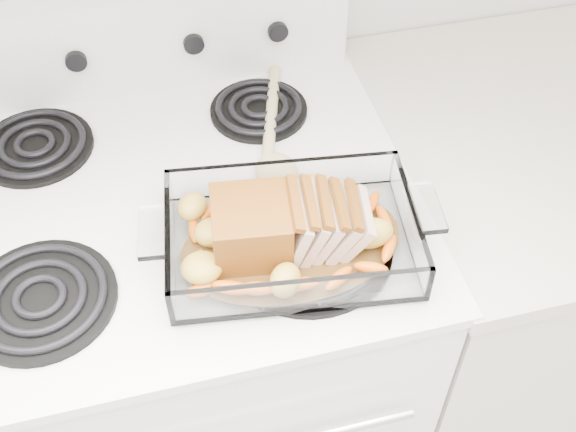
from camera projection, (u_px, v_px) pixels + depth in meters
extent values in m
cube|color=white|center=(193.00, 355.00, 1.48)|extent=(0.76, 0.65, 0.92)
cube|color=white|center=(164.00, 200.00, 1.14)|extent=(0.78, 0.67, 0.02)
cube|color=white|center=(133.00, 41.00, 1.25)|extent=(0.76, 0.06, 0.18)
cylinder|color=black|center=(41.00, 300.00, 0.99)|extent=(0.21, 0.21, 0.01)
cylinder|color=black|center=(307.00, 247.00, 1.05)|extent=(0.25, 0.25, 0.01)
cylinder|color=black|center=(36.00, 147.00, 1.20)|extent=(0.19, 0.19, 0.01)
cylinder|color=black|center=(259.00, 110.00, 1.26)|extent=(0.17, 0.17, 0.01)
cylinder|color=black|center=(76.00, 60.00, 1.22)|extent=(0.04, 0.02, 0.04)
cylinder|color=black|center=(193.00, 43.00, 1.25)|extent=(0.04, 0.02, 0.04)
cylinder|color=black|center=(277.00, 30.00, 1.27)|extent=(0.04, 0.02, 0.04)
cube|color=beige|center=(490.00, 292.00, 1.60)|extent=(0.55, 0.65, 0.90)
cube|color=beige|center=(546.00, 135.00, 1.25)|extent=(0.58, 0.68, 0.03)
cube|color=white|center=(291.00, 246.00, 1.04)|extent=(0.35, 0.23, 0.01)
cube|color=white|center=(313.00, 293.00, 0.94)|extent=(0.35, 0.01, 0.06)
cube|color=white|center=(273.00, 177.00, 1.09)|extent=(0.35, 0.01, 0.06)
cube|color=white|center=(171.00, 254.00, 0.99)|extent=(0.01, 0.23, 0.06)
cube|color=white|center=(405.00, 209.00, 1.05)|extent=(0.01, 0.23, 0.06)
cylinder|color=#493114|center=(291.00, 244.00, 1.04)|extent=(0.20, 0.20, 0.00)
cube|color=brown|center=(252.00, 232.00, 1.00)|extent=(0.11, 0.11, 0.09)
cube|color=tan|center=(295.00, 225.00, 1.01)|extent=(0.04, 0.10, 0.08)
cube|color=tan|center=(309.00, 223.00, 1.01)|extent=(0.04, 0.10, 0.08)
cube|color=tan|center=(323.00, 221.00, 1.02)|extent=(0.05, 0.10, 0.07)
cube|color=tan|center=(337.00, 219.00, 1.02)|extent=(0.05, 0.10, 0.07)
cube|color=tan|center=(351.00, 217.00, 1.03)|extent=(0.05, 0.09, 0.07)
ellipsoid|color=#CE4E0F|center=(212.00, 297.00, 0.97)|extent=(0.05, 0.02, 0.02)
ellipsoid|color=#CE4E0F|center=(374.00, 264.00, 1.01)|extent=(0.05, 0.02, 0.02)
ellipsoid|color=#CE4E0F|center=(378.00, 214.00, 1.07)|extent=(0.05, 0.02, 0.02)
ellipsoid|color=#CE4E0F|center=(193.00, 240.00, 1.03)|extent=(0.05, 0.02, 0.02)
ellipsoid|color=gold|center=(188.00, 219.00, 1.05)|extent=(0.05, 0.05, 0.04)
ellipsoid|color=gold|center=(290.00, 195.00, 1.08)|extent=(0.05, 0.05, 0.04)
ellipsoid|color=gold|center=(369.00, 230.00, 1.03)|extent=(0.05, 0.05, 0.04)
cylinder|color=beige|center=(271.00, 112.00, 1.25)|extent=(0.09, 0.24, 0.02)
ellipsoid|color=beige|center=(277.00, 171.00, 1.15)|extent=(0.07, 0.09, 0.02)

